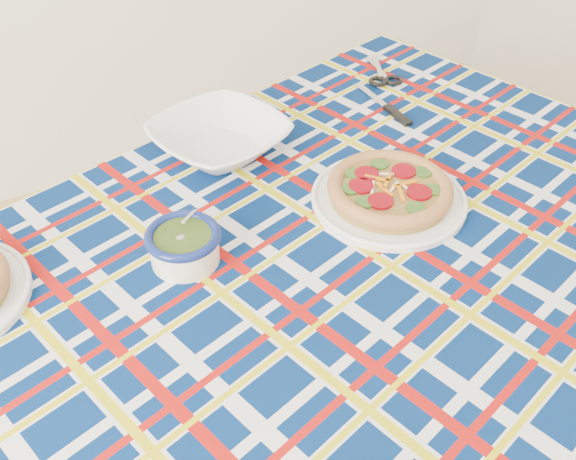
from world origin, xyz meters
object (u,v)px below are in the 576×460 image
main_focaccia_plate (390,189)px  pesto_bowl (184,243)px  serving_bowl (220,138)px  dining_table (316,282)px

main_focaccia_plate → pesto_bowl: size_ratio=2.36×
serving_bowl → dining_table: bearing=-87.1°
main_focaccia_plate → pesto_bowl: bearing=175.2°
serving_bowl → pesto_bowl: bearing=-124.3°
dining_table → serving_bowl: 0.36m
pesto_bowl → serving_bowl: 0.32m
serving_bowl → main_focaccia_plate: bearing=-56.3°
dining_table → main_focaccia_plate: main_focaccia_plate is taller
dining_table → main_focaccia_plate: 0.21m
dining_table → serving_bowl: (-0.02, 0.35, 0.10)m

